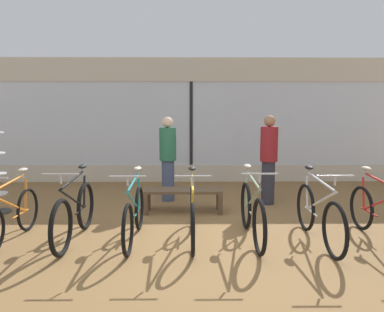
# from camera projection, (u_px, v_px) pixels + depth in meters

# --- Properties ---
(ground_plane) EXTENTS (24.00, 24.00, 0.00)m
(ground_plane) POSITION_uv_depth(u_px,v_px,m) (193.00, 238.00, 4.95)
(ground_plane) COLOR olive
(shop_back_wall) EXTENTS (12.00, 0.08, 3.20)m
(shop_back_wall) POSITION_uv_depth(u_px,v_px,m) (191.00, 119.00, 8.86)
(shop_back_wall) COLOR beige
(shop_back_wall) RESTS_ON ground_plane
(bicycle_far_left) EXTENTS (0.46, 1.65, 1.01)m
(bicycle_far_left) POSITION_uv_depth(u_px,v_px,m) (11.00, 216.00, 4.76)
(bicycle_far_left) COLOR black
(bicycle_far_left) RESTS_ON ground_plane
(bicycle_left) EXTENTS (0.46, 1.76, 1.05)m
(bicycle_left) POSITION_uv_depth(u_px,v_px,m) (75.00, 213.00, 4.81)
(bicycle_left) COLOR black
(bicycle_left) RESTS_ON ground_plane
(bicycle_center_left) EXTENTS (0.46, 1.68, 1.02)m
(bicycle_center_left) POSITION_uv_depth(u_px,v_px,m) (134.00, 215.00, 4.80)
(bicycle_center_left) COLOR black
(bicycle_center_left) RESTS_ON ground_plane
(bicycle_center) EXTENTS (0.46, 1.68, 1.02)m
(bicycle_center) POSITION_uv_depth(u_px,v_px,m) (192.00, 214.00, 4.82)
(bicycle_center) COLOR black
(bicycle_center) RESTS_ON ground_plane
(bicycle_center_right) EXTENTS (0.46, 1.75, 1.05)m
(bicycle_center_right) POSITION_uv_depth(u_px,v_px,m) (252.00, 212.00, 4.84)
(bicycle_center_right) COLOR black
(bicycle_center_right) RESTS_ON ground_plane
(bicycle_right) EXTENTS (0.46, 1.78, 1.04)m
(bicycle_right) POSITION_uv_depth(u_px,v_px,m) (318.00, 215.00, 4.74)
(bicycle_right) COLOR black
(bicycle_right) RESTS_ON ground_plane
(bicycle_far_right) EXTENTS (0.46, 1.69, 1.02)m
(bicycle_far_right) POSITION_uv_depth(u_px,v_px,m) (379.00, 215.00, 4.80)
(bicycle_far_right) COLOR black
(bicycle_far_right) RESTS_ON ground_plane
(display_bench) EXTENTS (1.40, 0.44, 0.43)m
(display_bench) POSITION_uv_depth(u_px,v_px,m) (183.00, 193.00, 6.21)
(display_bench) COLOR brown
(display_bench) RESTS_ON ground_plane
(customer_near_rack) EXTENTS (0.45, 0.45, 1.72)m
(customer_near_rack) POSITION_uv_depth(u_px,v_px,m) (168.00, 157.00, 6.96)
(customer_near_rack) COLOR #424C6B
(customer_near_rack) RESTS_ON ground_plane
(customer_by_window) EXTENTS (0.48, 0.48, 1.76)m
(customer_by_window) POSITION_uv_depth(u_px,v_px,m) (269.00, 158.00, 6.71)
(customer_by_window) COLOR #2D2D38
(customer_by_window) RESTS_ON ground_plane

